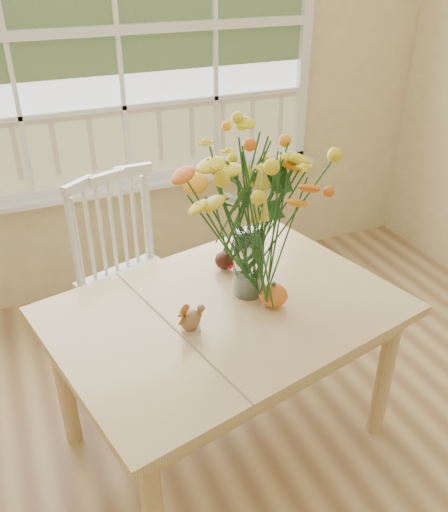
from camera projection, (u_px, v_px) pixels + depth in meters
name	position (u px, v px, depth m)	size (l,w,h in m)	color
wall_back	(119.00, 69.00, 2.93)	(4.00, 0.02, 2.70)	#D1C186
window	(117.00, 34.00, 2.81)	(2.42, 0.12, 1.74)	silver
dining_table	(226.00, 326.00, 2.17)	(1.49, 1.21, 0.71)	tan
windsor_chair	(127.00, 268.00, 2.66)	(0.58, 0.57, 1.00)	white
flower_vase	(250.00, 201.00, 2.00)	(0.57, 0.57, 0.68)	white
pumpkin	(273.00, 296.00, 2.11)	(0.11, 0.11, 0.09)	orange
turkey_figurine	(191.00, 320.00, 1.97)	(0.11, 0.11, 0.11)	#CCB78C
dark_gourd	(225.00, 261.00, 2.35)	(0.12, 0.09, 0.08)	#38160F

